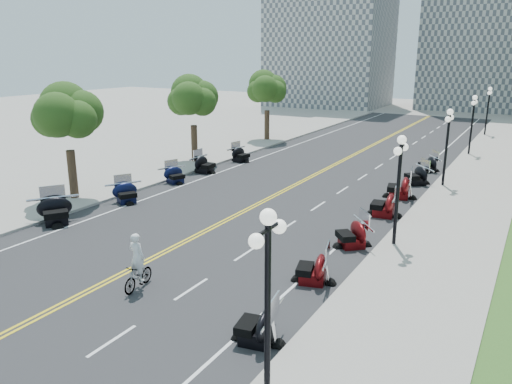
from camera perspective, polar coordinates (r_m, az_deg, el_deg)
The scene contains 48 objects.
ground at distance 23.78m, azimuth -7.76°, elevation -5.46°, with size 160.00×160.00×0.00m, color gray.
road at distance 31.85m, azimuth 3.22°, elevation 0.15°, with size 16.00×90.00×0.01m, color #333335.
centerline_yellow_a at distance 31.90m, azimuth 3.02°, elevation 0.19°, with size 0.12×90.00×0.00m, color yellow.
centerline_yellow_b at distance 31.80m, azimuth 3.41°, elevation 0.13°, with size 0.12×90.00×0.00m, color yellow.
edge_line_north at distance 29.66m, azimuth 14.33°, elevation -1.49°, with size 0.12×90.00×0.00m, color white.
edge_line_south at distance 35.08m, azimuth -6.16°, elevation 1.55°, with size 0.12×90.00×0.00m, color white.
lane_dash_4 at distance 16.50m, azimuth -16.12°, elevation -16.01°, with size 0.12×2.00×0.00m, color white.
lane_dash_5 at distance 19.08m, azimuth -7.40°, elevation -10.92°, with size 0.12×2.00×0.00m, color white.
lane_dash_6 at distance 22.08m, azimuth -1.10°, elevation -6.97°, with size 0.12×2.00×0.00m, color white.
lane_dash_7 at distance 25.36m, azimuth 3.56°, elevation -3.94°, with size 0.12×2.00×0.00m, color white.
lane_dash_8 at distance 28.83m, azimuth 7.11°, elevation -1.61°, with size 0.12×2.00×0.00m, color white.
lane_dash_9 at distance 32.41m, azimuth 9.87°, elevation 0.22°, with size 0.12×2.00×0.00m, color white.
lane_dash_10 at distance 36.09m, azimuth 12.08°, elevation 1.69°, with size 0.12×2.00×0.00m, color white.
lane_dash_11 at distance 39.83m, azimuth 13.88°, elevation 2.88°, with size 0.12×2.00×0.00m, color white.
lane_dash_12 at distance 43.61m, azimuth 15.37°, elevation 3.86°, with size 0.12×2.00×0.00m, color white.
lane_dash_13 at distance 47.43m, azimuth 16.63°, elevation 4.68°, with size 0.12×2.00×0.00m, color white.
lane_dash_14 at distance 51.28m, azimuth 17.70°, elevation 5.38°, with size 0.12×2.00×0.00m, color white.
lane_dash_15 at distance 55.14m, azimuth 18.62°, elevation 5.97°, with size 0.12×2.00×0.00m, color white.
lane_dash_16 at distance 59.03m, azimuth 19.42°, elevation 6.49°, with size 0.12×2.00×0.00m, color white.
lane_dash_17 at distance 62.93m, azimuth 20.13°, elevation 6.95°, with size 0.12×2.00×0.00m, color white.
lane_dash_18 at distance 66.84m, azimuth 20.75°, elevation 7.35°, with size 0.12×2.00×0.00m, color white.
lane_dash_19 at distance 70.77m, azimuth 21.31°, elevation 7.70°, with size 0.12×2.00×0.00m, color white.
sidewalk_north at distance 28.91m, azimuth 22.16°, elevation -2.50°, with size 5.00×90.00×0.15m, color #9E9991.
sidewalk_south at distance 37.57m, azimuth -11.24°, elevation 2.38°, with size 5.00×90.00×0.15m, color #9E9991.
distant_block_a at distance 85.68m, azimuth 8.55°, elevation 18.49°, with size 18.00×14.00×26.00m, color gray.
distant_block_b at distance 86.26m, azimuth 24.69°, elevation 18.63°, with size 16.00×12.00×30.00m, color gray.
street_lamp_1 at distance 12.27m, azimuth 1.33°, elevation -13.11°, with size 0.50×1.20×4.90m, color black, non-canonical shape.
street_lamp_2 at distance 22.84m, azimuth 15.90°, elevation 0.06°, with size 0.50×1.20×4.90m, color black, non-canonical shape.
street_lamp_3 at distance 34.36m, azimuth 20.93°, elevation 4.72°, with size 0.50×1.20×4.90m, color black, non-canonical shape.
street_lamp_4 at distance 46.13m, azimuth 23.44°, elevation 7.02°, with size 0.50×1.20×4.90m, color black, non-canonical shape.
street_lamp_5 at distance 57.99m, azimuth 24.93°, elevation 8.37°, with size 0.50×1.20×4.90m, color black, non-canonical shape.
tree_2 at distance 30.91m, azimuth -20.78°, elevation 7.67°, with size 4.80×4.80×9.20m, color #235619, non-canonical shape.
tree_3 at distance 39.58m, azimuth -7.21°, elevation 10.08°, with size 4.80×4.80×9.20m, color #235619, non-canonical shape.
tree_4 at distance 49.65m, azimuth 1.28°, elevation 11.31°, with size 4.80×4.80×9.20m, color #235619, non-canonical shape.
motorcycle_n_4 at distance 15.53m, azimuth 0.10°, elevation -14.77°, with size 1.83×1.83×1.28m, color black, non-canonical shape.
motorcycle_n_5 at distance 19.30m, azimuth 6.51°, elevation -8.46°, with size 1.86×1.86×1.30m, color #590A0C, non-canonical shape.
motorcycle_n_6 at distance 22.95m, azimuth 10.91°, elevation -4.58°, with size 1.94×1.94×1.36m, color #590A0C, non-canonical shape.
motorcycle_n_7 at distance 27.57m, azimuth 14.44°, elevation -1.24°, with size 2.08×2.08×1.46m, color #590A0C, non-canonical shape.
motorcycle_n_8 at distance 31.26m, azimuth 16.09°, elevation 0.68°, with size 2.17×2.17×1.52m, color #590A0C, non-canonical shape.
motorcycle_n_9 at distance 34.83m, azimuth 17.88°, elevation 1.93°, with size 1.99×1.99×1.39m, color black, non-canonical shape.
motorcycle_n_10 at distance 38.90m, azimuth 19.08°, elevation 3.12°, with size 1.83×1.83×1.28m, color black, non-canonical shape.
motorcycle_s_5 at distance 27.48m, azimuth -21.99°, elevation -1.88°, with size 2.19×2.19×1.53m, color black, non-canonical shape.
motorcycle_s_6 at distance 30.11m, azimuth -14.64°, elevation 0.01°, with size 1.85×1.85×1.30m, color black, non-canonical shape.
motorcycle_s_7 at distance 33.98m, azimuth -9.24°, elevation 2.02°, with size 1.76×1.76×1.24m, color black, non-canonical shape.
motorcycle_s_8 at distance 36.64m, azimuth -5.89°, elevation 3.25°, with size 1.97×1.97×1.38m, color black, non-canonical shape.
motorcycle_s_9 at distance 40.25m, azimuth -1.76°, elevation 4.39°, with size 1.85×1.85×1.29m, color black, non-canonical shape.
bicycle at distance 19.25m, azimuth -13.31°, elevation -9.35°, with size 0.47×1.68×1.01m, color #A51414.
cyclist_rider at distance 18.71m, azimuth -13.58°, elevation -5.37°, with size 0.67×0.44×1.85m, color silver.
Camera 1 is at (13.71, -17.46, 8.50)m, focal length 35.00 mm.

